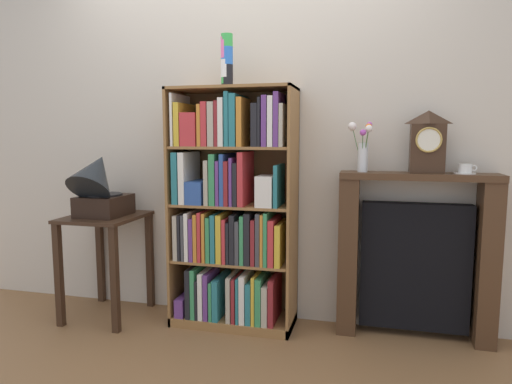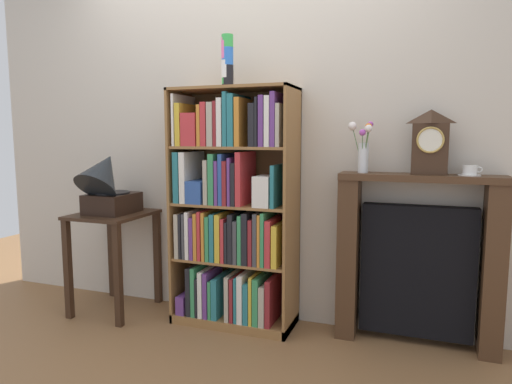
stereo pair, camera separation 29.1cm
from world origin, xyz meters
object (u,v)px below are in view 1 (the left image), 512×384
(teacup_with_saucer, at_px, (465,169))
(mantel_clock, at_px, (428,142))
(bookshelf, at_px, (232,216))
(cup_stack, at_px, (227,61))
(gramophone, at_px, (99,185))
(side_table_left, at_px, (106,242))
(fireplace_mantel, at_px, (415,257))
(flower_vase, at_px, (362,147))

(teacup_with_saucer, bearing_deg, mantel_clock, -179.28)
(bookshelf, height_order, cup_stack, cup_stack)
(gramophone, distance_m, teacup_with_saucer, 2.32)
(bookshelf, distance_m, side_table_left, 0.92)
(gramophone, xyz_separation_m, mantel_clock, (2.09, 0.21, 0.29))
(side_table_left, height_order, gramophone, gramophone)
(fireplace_mantel, bearing_deg, gramophone, -173.54)
(bookshelf, distance_m, fireplace_mantel, 1.19)
(gramophone, relative_size, mantel_clock, 1.35)
(side_table_left, bearing_deg, bookshelf, 4.95)
(flower_vase, distance_m, teacup_with_saucer, 0.61)
(side_table_left, distance_m, gramophone, 0.41)
(side_table_left, relative_size, teacup_with_saucer, 5.67)
(side_table_left, xyz_separation_m, mantel_clock, (2.09, 0.16, 0.69))
(flower_vase, xyz_separation_m, teacup_with_saucer, (0.59, 0.01, -0.13))
(bookshelf, height_order, side_table_left, bookshelf)
(bookshelf, bearing_deg, gramophone, -171.56)
(side_table_left, xyz_separation_m, gramophone, (-0.00, -0.06, 0.40))
(gramophone, bearing_deg, side_table_left, 90.00)
(fireplace_mantel, xyz_separation_m, mantel_clock, (0.04, -0.02, 0.71))
(gramophone, distance_m, mantel_clock, 2.13)
(flower_vase, bearing_deg, teacup_with_saucer, 0.93)
(cup_stack, xyz_separation_m, side_table_left, (-0.88, -0.06, -1.20))
(bookshelf, xyz_separation_m, mantel_clock, (1.20, 0.08, 0.48))
(bookshelf, distance_m, flower_vase, 0.94)
(cup_stack, bearing_deg, teacup_with_saucer, 4.13)
(gramophone, bearing_deg, flower_vase, 6.85)
(side_table_left, bearing_deg, fireplace_mantel, 4.93)
(fireplace_mantel, bearing_deg, cup_stack, -174.18)
(gramophone, height_order, mantel_clock, mantel_clock)
(side_table_left, xyz_separation_m, flower_vase, (1.72, 0.15, 0.66))
(cup_stack, height_order, fireplace_mantel, cup_stack)
(bookshelf, relative_size, gramophone, 3.13)
(fireplace_mantel, distance_m, mantel_clock, 0.71)
(cup_stack, relative_size, teacup_with_saucer, 2.57)
(gramophone, height_order, fireplace_mantel, gramophone)
(gramophone, relative_size, teacup_with_saucer, 3.96)
(flower_vase, relative_size, teacup_with_saucer, 2.45)
(bookshelf, xyz_separation_m, fireplace_mantel, (1.16, 0.10, -0.23))
(cup_stack, height_order, side_table_left, cup_stack)
(gramophone, relative_size, flower_vase, 1.62)
(gramophone, height_order, flower_vase, flower_vase)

